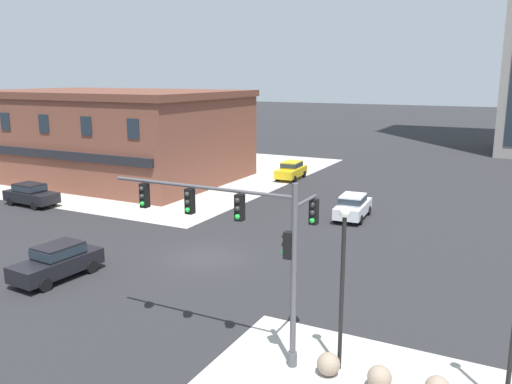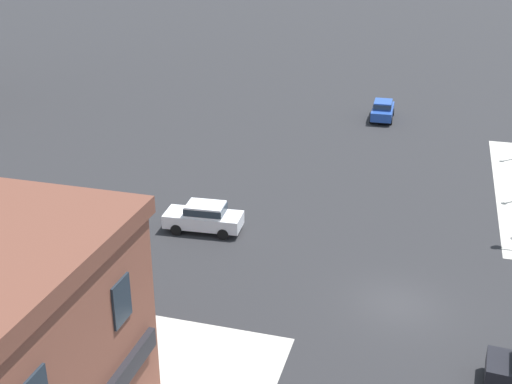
# 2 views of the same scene
# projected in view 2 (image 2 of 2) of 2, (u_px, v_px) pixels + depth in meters

# --- Properties ---
(ground_plane) EXTENTS (320.00, 320.00, 0.00)m
(ground_plane) POSITION_uv_depth(u_px,v_px,m) (397.00, 304.00, 30.65)
(ground_plane) COLOR #262628
(car_main_northbound_near) EXTENTS (4.46, 2.01, 1.68)m
(car_main_northbound_near) POSITION_uv_depth(u_px,v_px,m) (383.00, 109.00, 57.38)
(car_main_northbound_near) COLOR #23479E
(car_main_northbound_near) RESTS_ON ground
(car_parked_curb) EXTENTS (2.13, 4.51, 1.68)m
(car_parked_curb) POSITION_uv_depth(u_px,v_px,m) (204.00, 216.00, 37.33)
(car_parked_curb) COLOR silver
(car_parked_curb) RESTS_ON ground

